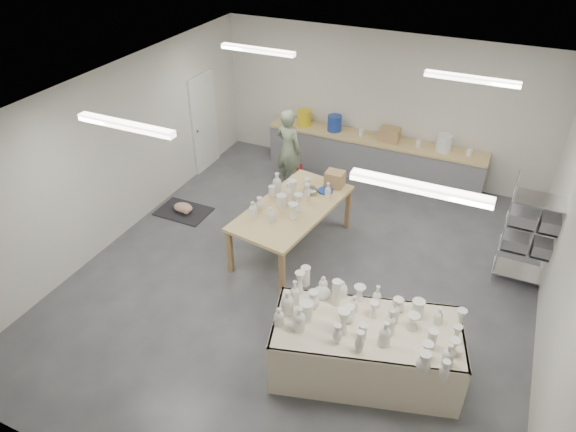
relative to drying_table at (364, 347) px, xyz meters
The scene contains 9 objects.
room 2.70m from the drying_table, 135.17° to the left, with size 8.00×8.02×3.00m.
back_counter 5.33m from the drying_table, 105.73° to the left, with size 4.60×0.60×1.24m.
wire_shelf 3.38m from the drying_table, 58.20° to the left, with size 0.88×0.48×1.80m.
drying_table is the anchor object (origin of this frame).
work_table 2.93m from the drying_table, 131.81° to the left, with size 1.48×2.45×1.23m.
rug 4.89m from the drying_table, 152.82° to the left, with size 1.00×0.70×0.02m, color black.
cat 4.86m from the drying_table, 152.85° to the left, with size 0.45×0.36×0.17m.
potter 4.95m from the drying_table, 125.84° to the left, with size 0.62×0.41×1.70m, color gray.
red_stool 5.16m from the drying_table, 124.08° to the left, with size 0.46×0.46×0.34m.
Camera 1 is at (2.42, -5.96, 5.50)m, focal length 32.00 mm.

